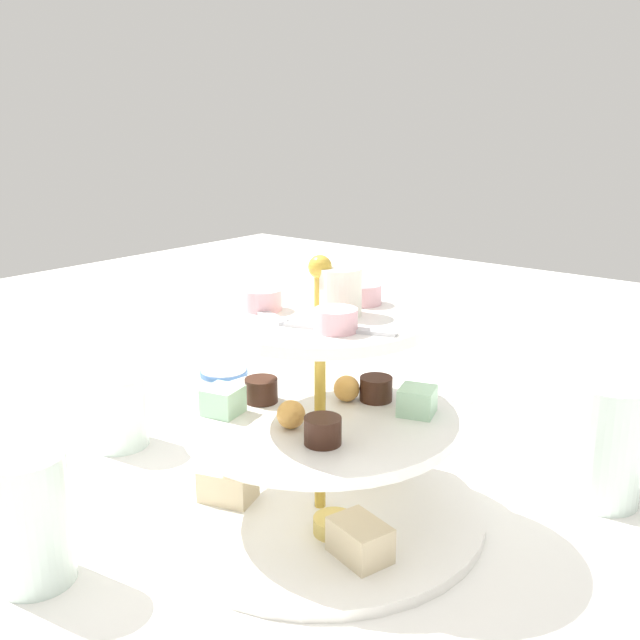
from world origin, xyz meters
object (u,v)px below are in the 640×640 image
water_glass_mid_back (31,519)px  butter_knife_right (406,394)px  water_glass_short_left (118,410)px  tiered_serving_stand (321,438)px  water_glass_tall_right (606,443)px  teacup_with_saucer (224,390)px

water_glass_mid_back → butter_knife_right: bearing=88.3°
water_glass_short_left → water_glass_mid_back: 0.25m
butter_knife_right → tiered_serving_stand: bearing=84.7°
tiered_serving_stand → water_glass_mid_back: size_ratio=2.77×
water_glass_tall_right → butter_knife_right: bearing=158.5°
water_glass_short_left → butter_knife_right: 0.37m
water_glass_short_left → water_glass_tall_right: bearing=24.9°
water_glass_short_left → teacup_with_saucer: water_glass_short_left is taller
tiered_serving_stand → water_glass_mid_back: (-0.11, -0.21, -0.02)m
tiered_serving_stand → water_glass_tall_right: tiered_serving_stand is taller
teacup_with_saucer → butter_knife_right: (0.15, 0.18, -0.02)m
water_glass_tall_right → water_glass_short_left: water_glass_tall_right is taller
tiered_serving_stand → water_glass_mid_back: 0.24m
teacup_with_saucer → butter_knife_right: size_ratio=0.53×
tiered_serving_stand → water_glass_short_left: tiered_serving_stand is taller
tiered_serving_stand → water_glass_short_left: size_ratio=3.62×
water_glass_short_left → tiered_serving_stand: bearing=4.8°
tiered_serving_stand → teacup_with_saucer: size_ratio=3.27×
water_glass_tall_right → butter_knife_right: 0.31m
butter_knife_right → teacup_with_saucer: bearing=25.7°
teacup_with_saucer → water_glass_tall_right: bearing=8.3°
tiered_serving_stand → water_glass_tall_right: size_ratio=2.54×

